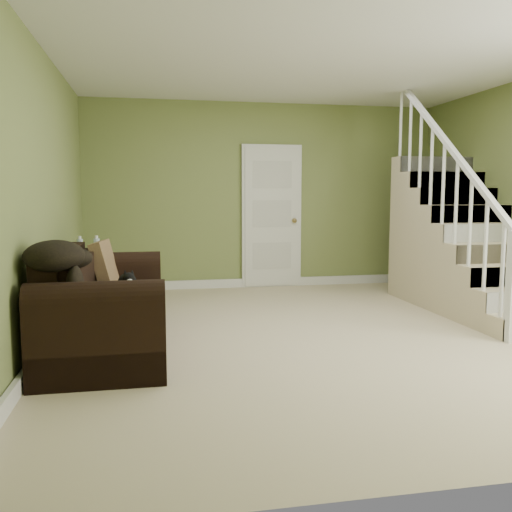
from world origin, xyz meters
name	(u,v)px	position (x,y,z in m)	size (l,w,h in m)	color
floor	(323,333)	(0.00, 0.00, 0.00)	(5.00, 5.50, 0.01)	#C9B691
ceiling	(327,52)	(0.00, 0.00, 2.60)	(5.00, 5.50, 0.01)	white
wall_back	(264,196)	(0.00, 2.75, 1.30)	(5.00, 0.04, 2.60)	olive
wall_left	(40,197)	(-2.50, 0.00, 1.30)	(0.04, 5.50, 2.60)	olive
baseboard_back	(265,282)	(0.00, 2.72, 0.06)	(5.00, 0.04, 0.12)	white
baseboard_left	(50,340)	(-2.47, 0.00, 0.06)	(0.04, 5.50, 0.12)	white
door	(272,217)	(0.10, 2.71, 1.01)	(0.86, 0.12, 2.02)	white
staircase	(459,252)	(1.99, 0.97, 0.64)	(1.00, 2.51, 2.82)	#C9B691
sofa	(102,311)	(-2.02, -0.10, 0.33)	(0.93, 2.16, 0.85)	black
side_table	(91,287)	(-2.24, 1.10, 0.33)	(0.65, 0.65, 0.89)	black
cat	(127,282)	(-1.81, 0.05, 0.54)	(0.24, 0.44, 0.21)	black
banana	(128,300)	(-1.78, -0.51, 0.49)	(0.06, 0.21, 0.06)	yellow
throw_pillow	(105,264)	(-2.04, 0.55, 0.65)	(0.11, 0.45, 0.45)	brown
throw_blanket	(54,256)	(-2.27, -0.81, 0.88)	(0.42, 0.55, 0.23)	black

